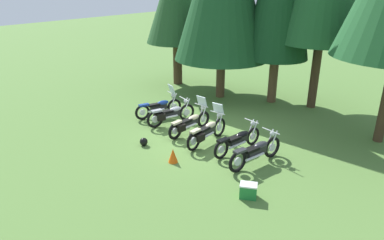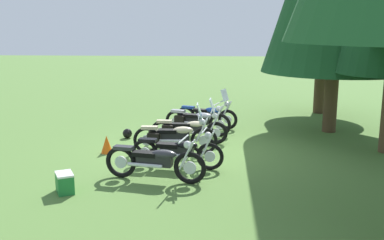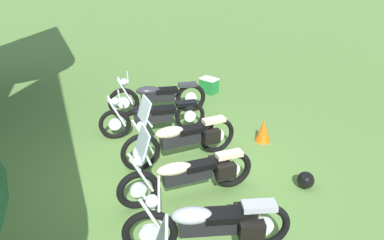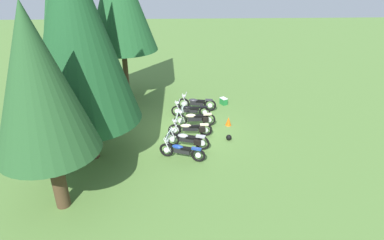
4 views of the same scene
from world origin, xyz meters
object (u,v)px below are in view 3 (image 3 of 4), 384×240
at_px(motorcycle_4, 152,116).
at_px(picnic_cooler, 209,85).
at_px(motorcycle_2, 189,173).
at_px(traffic_cone, 263,131).
at_px(dropped_helmet, 306,180).
at_px(motorcycle_5, 157,96).
at_px(motorcycle_3, 182,137).
at_px(motorcycle_1, 210,224).

bearing_deg(motorcycle_4, picnic_cooler, -132.19).
distance_m(motorcycle_2, traffic_cone, 2.41).
distance_m(traffic_cone, dropped_helmet, 1.68).
height_order(motorcycle_5, picnic_cooler, motorcycle_5).
relative_size(motorcycle_3, motorcycle_4, 1.00).
height_order(motorcycle_1, motorcycle_2, motorcycle_2).
bearing_deg(motorcycle_5, motorcycle_3, 96.12).
relative_size(motorcycle_2, picnic_cooler, 4.01).
distance_m(motorcycle_1, picnic_cooler, 5.82).
xyz_separation_m(motorcycle_2, dropped_helmet, (-0.53, -1.90, -0.30)).
distance_m(motorcycle_4, traffic_cone, 2.37).
distance_m(motorcycle_3, dropped_helmet, 2.31).
height_order(motorcycle_2, traffic_cone, motorcycle_2).
distance_m(motorcycle_3, motorcycle_5, 2.19).
xyz_separation_m(motorcycle_4, picnic_cooler, (1.79, -2.17, -0.23)).
height_order(motorcycle_1, motorcycle_3, motorcycle_3).
bearing_deg(motorcycle_1, motorcycle_2, -81.42).
distance_m(motorcycle_3, traffic_cone, 1.86).
distance_m(motorcycle_2, picnic_cooler, 4.67).
bearing_deg(motorcycle_1, picnic_cooler, -97.31).
bearing_deg(traffic_cone, motorcycle_3, 91.63).
relative_size(motorcycle_1, motorcycle_3, 0.94).
height_order(picnic_cooler, traffic_cone, traffic_cone).
height_order(motorcycle_1, traffic_cone, motorcycle_1).
xyz_separation_m(motorcycle_1, traffic_cone, (2.32, -2.30, -0.22)).
bearing_deg(traffic_cone, motorcycle_5, 37.64).
distance_m(motorcycle_4, picnic_cooler, 2.82).
relative_size(picnic_cooler, dropped_helmet, 1.95).
height_order(motorcycle_3, picnic_cooler, motorcycle_3).
xyz_separation_m(motorcycle_3, picnic_cooler, (3.01, -1.96, -0.28)).
bearing_deg(motorcycle_3, motorcycle_2, 74.03).
bearing_deg(traffic_cone, motorcycle_4, 60.13).
height_order(motorcycle_4, picnic_cooler, motorcycle_4).
bearing_deg(picnic_cooler, dropped_helmet, 175.77).
distance_m(motorcycle_1, traffic_cone, 3.28).
height_order(motorcycle_3, motorcycle_5, motorcycle_3).
relative_size(motorcycle_1, motorcycle_5, 0.92).
relative_size(motorcycle_5, dropped_helmet, 7.96).
bearing_deg(dropped_helmet, motorcycle_3, 45.22).
height_order(motorcycle_5, dropped_helmet, motorcycle_5).
relative_size(motorcycle_3, dropped_helmet, 7.81).
xyz_separation_m(motorcycle_3, dropped_helmet, (-1.61, -1.62, -0.34)).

